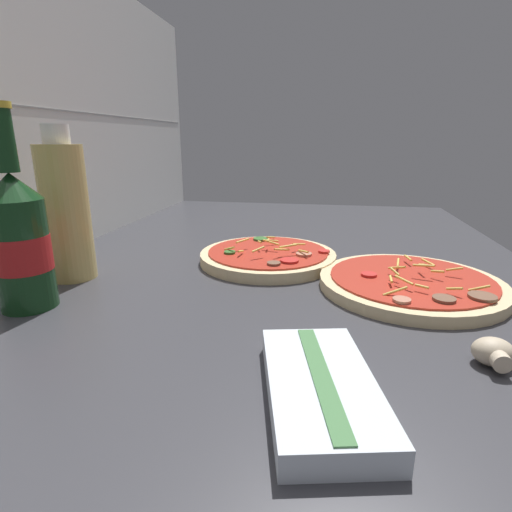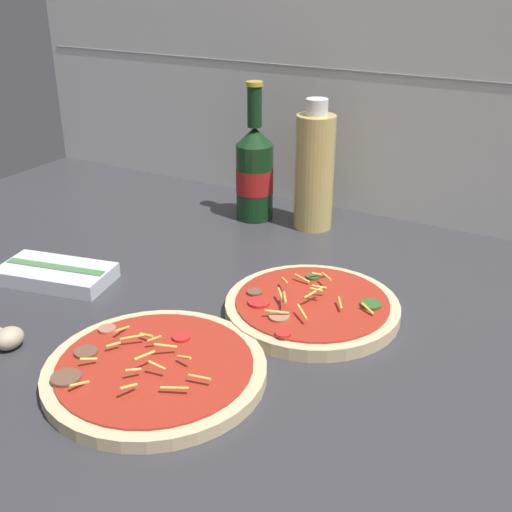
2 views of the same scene
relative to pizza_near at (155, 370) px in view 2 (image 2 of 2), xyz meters
The scene contains 8 objects.
counter_slab 20.61cm from the pizza_near, 88.16° to the left, with size 160.00×90.00×2.50cm.
tile_backsplash 71.12cm from the pizza_near, 89.43° to the left, with size 160.00×1.13×60.00cm.
pizza_near is the anchor object (origin of this frame).
pizza_far 25.52cm from the pizza_near, 66.50° to the left, with size 25.05×25.05×4.24cm.
beer_bottle 55.46cm from the pizza_near, 106.75° to the left, with size 7.25×7.25×26.42cm.
oil_bottle 54.90cm from the pizza_near, 94.11° to the left, with size 7.22×7.22×24.24cm.
mushroom_left 21.33cm from the pizza_near, 168.81° to the right, with size 4.29×4.08×2.86cm.
dish_towel 32.31cm from the pizza_near, 156.36° to the left, with size 19.27×12.65×2.56cm.
Camera 2 is at (42.09, -71.00, 49.07)cm, focal length 45.00 mm.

